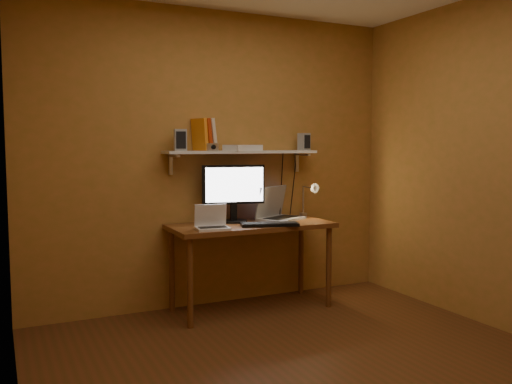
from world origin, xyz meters
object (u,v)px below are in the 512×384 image
desk (251,233)px  speaker_left (180,140)px  keyboard (270,224)px  router (243,148)px  desk_lamp (310,195)px  monitor (234,190)px  laptop (276,211)px  wall_shelf (242,152)px  speaker_right (304,142)px  netbook (212,222)px  mouse (284,222)px  shelf_camera (212,147)px

desk → speaker_left: 1.00m
keyboard → router: router is taller
desk_lamp → monitor: bearing=178.6°
keyboard → router: 0.75m
monitor → laptop: 0.47m
desk → monitor: 0.41m
wall_shelf → desk: bearing=-90.0°
speaker_right → keyboard: bearing=-156.8°
desk_lamp → router: 0.79m
speaker_right → netbook: bearing=-173.8°
netbook → keyboard: (0.50, -0.05, -0.04)m
monitor → mouse: (0.35, -0.27, -0.27)m
keyboard → speaker_left: bearing=168.6°
laptop → mouse: size_ratio=5.69×
desk → desk_lamp: size_ratio=3.73×
wall_shelf → laptop: 0.62m
netbook → shelf_camera: (0.12, 0.28, 0.60)m
wall_shelf → keyboard: size_ratio=2.92×
monitor → desk_lamp: monitor is taller
laptop → desk_lamp: desk_lamp is taller
laptop → speaker_right: (0.32, 0.06, 0.63)m
laptop → speaker_left: speaker_left is taller
speaker_left → speaker_right: (1.21, 0.02, -0.01)m
monitor → netbook: bearing=-127.7°
desk → speaker_left: bearing=162.7°
wall_shelf → speaker_left: 0.58m
mouse → speaker_left: size_ratio=0.48×
shelf_camera → mouse: bearing=-25.8°
netbook → laptop: bearing=28.6°
desk → speaker_right: speaker_right is taller
netbook → keyboard: bearing=2.1°
monitor → laptop: bearing=10.1°
wall_shelf → desk_lamp: size_ratio=3.73×
wall_shelf → netbook: bearing=-141.2°
wall_shelf → keyboard: (0.08, -0.38, -0.60)m
keyboard → laptop: bearing=72.3°
mouse → desk_lamp: (0.41, 0.25, 0.19)m
laptop → shelf_camera: 0.85m
desk → netbook: (-0.42, -0.14, 0.14)m
shelf_camera → router: shelf_camera is taller
monitor → shelf_camera: bearing=-167.9°
speaker_right → shelf_camera: speaker_right is taller
monitor → mouse: monitor is taller
keyboard → speaker_right: 0.97m
wall_shelf → speaker_right: 0.65m
desk → keyboard: bearing=-66.8°
mouse → router: 0.75m
mouse → router: bearing=145.2°
desk → shelf_camera: bearing=155.4°
laptop → netbook: size_ratio=1.75×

